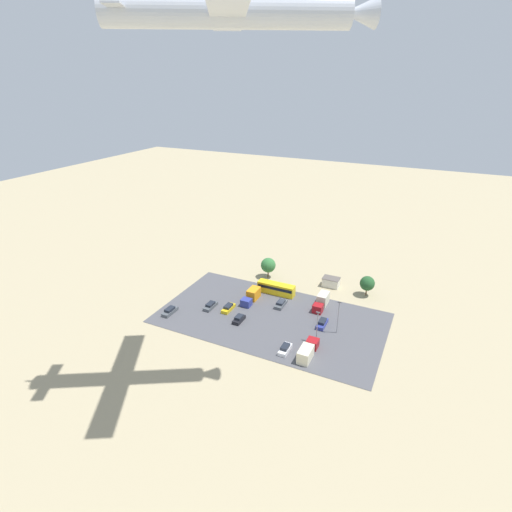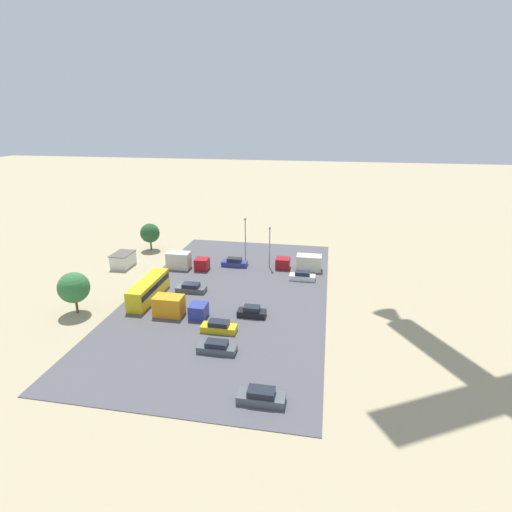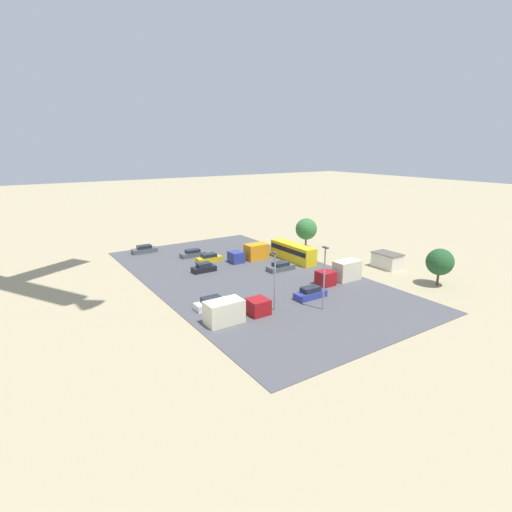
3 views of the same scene
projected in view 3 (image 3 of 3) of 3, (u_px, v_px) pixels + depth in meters
ground_plane at (288, 269)px, 68.47m from camera, size 400.00×400.00×0.00m
parking_lot_surface at (249, 277)px, 64.17m from camera, size 55.06×30.42×0.08m
shed_building at (387, 260)px, 68.79m from camera, size 4.76×3.31×2.63m
bus at (293, 252)px, 72.90m from camera, size 10.43×2.53×3.09m
parked_car_0 at (193, 254)px, 75.59m from camera, size 1.80×4.68×1.42m
parked_car_1 at (204, 268)px, 66.56m from camera, size 1.80×4.00×1.53m
parked_car_2 at (211, 303)px, 51.61m from camera, size 1.77×4.44×1.52m
parked_car_3 at (310, 293)px, 55.01m from camera, size 1.79×4.75×1.62m
parked_car_4 at (209, 258)px, 72.34m from camera, size 1.79×4.68×1.49m
parked_car_5 at (281, 267)px, 67.32m from camera, size 1.98×4.77×1.41m
parked_car_6 at (144, 250)px, 78.34m from camera, size 1.84×4.78×1.52m
parked_truck_0 at (234, 310)px, 47.78m from camera, size 2.49×8.30×2.81m
parked_truck_1 at (251, 253)px, 73.26m from camera, size 2.54×7.57×2.85m
parked_truck_2 at (341, 272)px, 61.70m from camera, size 2.41×7.76×3.07m
tree_near_shed at (440, 262)px, 59.44m from camera, size 4.01×4.01×5.70m
tree_apron_mid at (306, 229)px, 81.64m from camera, size 4.40×4.40×6.16m
light_pole_lot_centre at (275, 278)px, 50.08m from camera, size 0.90×0.28×7.67m
light_pole_lot_edge at (324, 275)px, 50.11m from camera, size 0.90×0.28×8.32m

